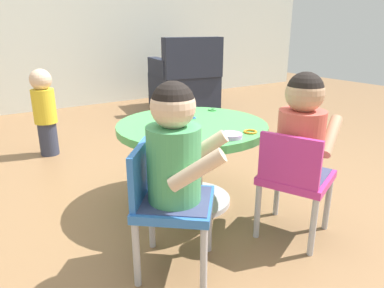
# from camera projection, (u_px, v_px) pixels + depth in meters

# --- Properties ---
(ground_plane) EXTENTS (10.00, 10.00, 0.00)m
(ground_plane) POSITION_uv_depth(u_px,v_px,m) (192.00, 202.00, 2.07)
(ground_plane) COLOR olive
(craft_table) EXTENTS (0.82, 0.82, 0.47)m
(craft_table) POSITION_uv_depth(u_px,v_px,m) (192.00, 145.00, 1.96)
(craft_table) COLOR silver
(craft_table) RESTS_ON ground
(child_chair_left) EXTENTS (0.42, 0.42, 0.54)m
(child_chair_left) POSITION_uv_depth(u_px,v_px,m) (166.00, 201.00, 1.43)
(child_chair_left) COLOR #B7B7BC
(child_chair_left) RESTS_ON ground
(seated_child_left) EXTENTS (0.44, 0.43, 0.51)m
(seated_child_left) POSITION_uv_depth(u_px,v_px,m) (175.00, 149.00, 1.35)
(seated_child_left) COLOR #3F4772
(seated_child_left) RESTS_ON ground
(child_chair_right) EXTENTS (0.39, 0.39, 0.54)m
(child_chair_right) POSITION_uv_depth(u_px,v_px,m) (294.00, 178.00, 1.64)
(child_chair_right) COLOR #B7B7BC
(child_chair_right) RESTS_ON ground
(seated_child_right) EXTENTS (0.42, 0.38, 0.51)m
(seated_child_right) POSITION_uv_depth(u_px,v_px,m) (302.00, 129.00, 1.60)
(seated_child_right) COLOR #3F4772
(seated_child_right) RESTS_ON ground
(armchair_dark) EXTENTS (0.81, 0.83, 0.85)m
(armchair_dark) POSITION_uv_depth(u_px,v_px,m) (185.00, 82.00, 4.36)
(armchair_dark) COLOR #232838
(armchair_dark) RESTS_ON ground
(toddler_standing) EXTENTS (0.17, 0.17, 0.67)m
(toddler_standing) POSITION_uv_depth(u_px,v_px,m) (45.00, 110.00, 2.72)
(toddler_standing) COLOR #33384C
(toddler_standing) RESTS_ON ground
(rolling_pin) EXTENTS (0.22, 0.12, 0.05)m
(rolling_pin) POSITION_uv_depth(u_px,v_px,m) (183.00, 116.00, 1.98)
(rolling_pin) COLOR green
(rolling_pin) RESTS_ON craft_table
(craft_scissors) EXTENTS (0.10, 0.14, 0.01)m
(craft_scissors) POSITION_uv_depth(u_px,v_px,m) (189.00, 117.00, 2.04)
(craft_scissors) COLOR silver
(craft_scissors) RESTS_ON craft_table
(playdough_blob_0) EXTENTS (0.11, 0.11, 0.02)m
(playdough_blob_0) POSITION_uv_depth(u_px,v_px,m) (231.00, 136.00, 1.67)
(playdough_blob_0) COLOR #CC99E5
(playdough_blob_0) RESTS_ON craft_table
(cookie_cutter_0) EXTENTS (0.07, 0.07, 0.01)m
(cookie_cutter_0) POSITION_uv_depth(u_px,v_px,m) (250.00, 132.00, 1.75)
(cookie_cutter_0) COLOR orange
(cookie_cutter_0) RESTS_ON craft_table
(cookie_cutter_1) EXTENTS (0.05, 0.05, 0.01)m
(cookie_cutter_1) POSITION_uv_depth(u_px,v_px,m) (212.00, 110.00, 2.21)
(cookie_cutter_1) COLOR #4CB259
(cookie_cutter_1) RESTS_ON craft_table
(cookie_cutter_2) EXTENTS (0.05, 0.05, 0.01)m
(cookie_cutter_2) POSITION_uv_depth(u_px,v_px,m) (197.00, 129.00, 1.80)
(cookie_cutter_2) COLOR orange
(cookie_cutter_2) RESTS_ON craft_table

